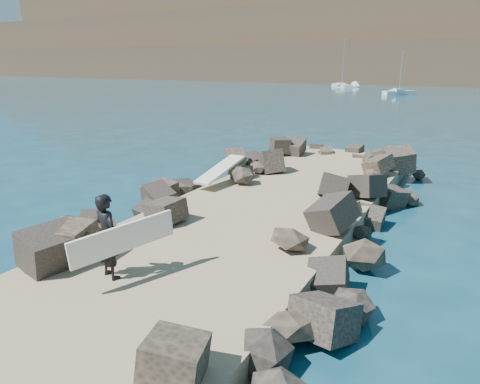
{
  "coord_description": "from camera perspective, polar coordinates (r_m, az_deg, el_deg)",
  "views": [
    {
      "loc": [
        5.68,
        -11.2,
        5.06
      ],
      "look_at": [
        0.0,
        -1.0,
        1.5
      ],
      "focal_mm": 32.0,
      "sensor_mm": 36.0,
      "label": 1
    }
  ],
  "objects": [
    {
      "name": "sailboat_e",
      "position": [
        93.59,
        13.41,
        13.62
      ],
      "size": [
        6.15,
        7.7,
        9.71
      ],
      "color": "silver",
      "rests_on": "ground"
    },
    {
      "name": "jetty",
      "position": [
        11.81,
        -2.38,
        -6.82
      ],
      "size": [
        6.0,
        26.0,
        0.6
      ],
      "primitive_type": "cube",
      "color": "#8C7759",
      "rests_on": "ground"
    },
    {
      "name": "riprap_left",
      "position": [
        13.73,
        -11.68,
        -2.81
      ],
      "size": [
        2.6,
        22.0,
        1.0
      ],
      "primitive_type": "cube",
      "color": "black",
      "rests_on": "ground"
    },
    {
      "name": "surfboard_resting",
      "position": [
        16.28,
        -2.64,
        2.65
      ],
      "size": [
        0.75,
        2.62,
        0.09
      ],
      "primitive_type": "cube",
      "rotation": [
        0.0,
        0.0,
        -0.04
      ],
      "color": "silver",
      "rests_on": "riprap_left"
    },
    {
      "name": "sailboat_b",
      "position": [
        74.96,
        20.42,
        12.31
      ],
      "size": [
        4.58,
        5.2,
        7.02
      ],
      "color": "silver",
      "rests_on": "ground"
    },
    {
      "name": "surfer_with_board",
      "position": [
        9.42,
        -16.95,
        -5.72
      ],
      "size": [
        1.28,
        2.2,
        1.88
      ],
      "color": "black",
      "rests_on": "jetty"
    },
    {
      "name": "ground",
      "position": [
        13.54,
        2.07,
        -5.0
      ],
      "size": [
        800.0,
        800.0,
        0.0
      ],
      "primitive_type": "plane",
      "color": "#0F384C",
      "rests_on": "ground"
    },
    {
      "name": "riprap_right",
      "position": [
        11.07,
        12.05,
        -7.76
      ],
      "size": [
        2.6,
        22.0,
        1.0
      ],
      "primitive_type": "cube",
      "color": "black",
      "rests_on": "ground"
    }
  ]
}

